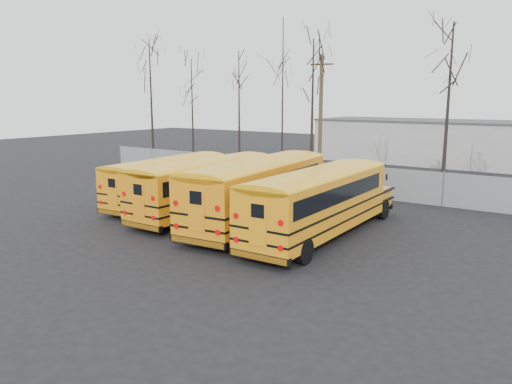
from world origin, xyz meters
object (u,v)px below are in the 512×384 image
Objects in this scene: bus_c at (261,186)px; bus_a at (170,177)px; utility_pole_left at (320,119)px; bus_d at (320,197)px; bus_b at (208,182)px.

bus_a is at bearing 167.32° from bus_c.
bus_d is at bearing -76.85° from utility_pole_left.
bus_a is 0.90× the size of bus_d.
utility_pole_left is at bearing 90.15° from bus_b.
bus_a is 3.59m from bus_b.
bus_a is at bearing 172.06° from bus_d.
bus_a is 7.10m from bus_c.
bus_c is at bearing -11.81° from bus_a.
bus_d is at bearing -11.32° from bus_a.
bus_c is 1.32× the size of utility_pole_left.
utility_pole_left is (3.42, 12.19, 3.06)m from bus_a.
bus_d is (10.51, -1.28, 0.19)m from bus_a.
bus_b is at bearing -16.19° from bus_a.
bus_a is 0.85× the size of bus_c.
bus_d is (7.00, -0.55, 0.05)m from bus_b.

